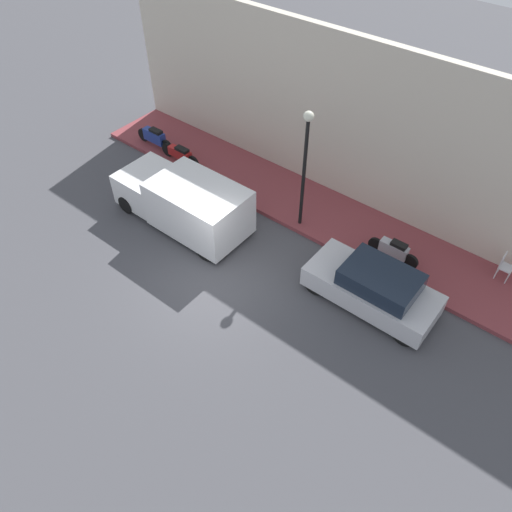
% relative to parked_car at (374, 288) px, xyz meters
% --- Properties ---
extents(ground_plane, '(60.00, 60.00, 0.00)m').
position_rel_parked_car_xyz_m(ground_plane, '(-2.30, 4.29, -0.67)').
color(ground_plane, '#47474C').
extents(sidewalk, '(2.68, 18.40, 0.15)m').
position_rel_parked_car_xyz_m(sidewalk, '(2.48, 4.29, -0.60)').
color(sidewalk, brown).
rests_on(sidewalk, ground_plane).
extents(building_facade, '(0.30, 18.40, 5.93)m').
position_rel_parked_car_xyz_m(building_facade, '(3.97, 4.29, 2.29)').
color(building_facade, beige).
rests_on(building_facade, ground_plane).
extents(parked_car, '(1.71, 3.97, 1.41)m').
position_rel_parked_car_xyz_m(parked_car, '(0.00, 0.00, 0.00)').
color(parked_car, silver).
rests_on(parked_car, ground_plane).
extents(delivery_van, '(2.09, 5.01, 1.86)m').
position_rel_parked_car_xyz_m(delivery_van, '(-0.84, 7.01, 0.27)').
color(delivery_van, white).
rests_on(delivery_van, ground_plane).
extents(scooter_silver, '(0.30, 1.76, 0.76)m').
position_rel_parked_car_xyz_m(scooter_silver, '(1.92, 0.32, -0.11)').
color(scooter_silver, '#B7B7BF').
rests_on(scooter_silver, sidewalk).
extents(motorcycle_red, '(0.30, 1.99, 0.71)m').
position_rel_parked_car_xyz_m(motorcycle_red, '(1.53, 9.56, -0.13)').
color(motorcycle_red, '#B21E1E').
rests_on(motorcycle_red, sidewalk).
extents(motorcycle_blue, '(0.30, 1.97, 0.85)m').
position_rel_parked_car_xyz_m(motorcycle_blue, '(1.68, 11.19, -0.07)').
color(motorcycle_blue, navy).
rests_on(motorcycle_blue, sidewalk).
extents(streetlamp, '(0.33, 0.33, 4.32)m').
position_rel_parked_car_xyz_m(streetlamp, '(1.51, 3.69, 2.30)').
color(streetlamp, black).
rests_on(streetlamp, sidewalk).
extents(cafe_chair, '(0.40, 0.40, 0.91)m').
position_rel_parked_car_xyz_m(cafe_chair, '(3.33, -2.70, 0.01)').
color(cafe_chair, silver).
rests_on(cafe_chair, sidewalk).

